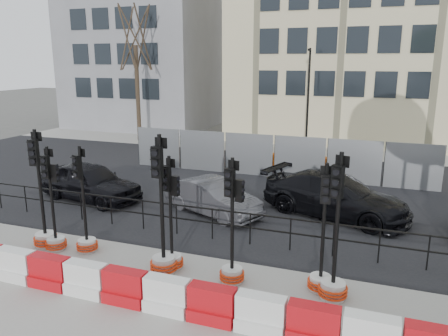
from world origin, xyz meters
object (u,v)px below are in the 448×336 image
at_px(car_a, 90,182).
at_px(car_c, 335,195).
at_px(traffic_signal_h, 334,270).
at_px(traffic_signal_d, 172,243).
at_px(traffic_signal_a, 44,224).

relative_size(car_a, car_c, 0.83).
bearing_deg(car_a, car_c, -70.48).
bearing_deg(traffic_signal_h, traffic_signal_d, -161.50).
relative_size(traffic_signal_a, traffic_signal_h, 1.01).
bearing_deg(traffic_signal_a, traffic_signal_d, -9.47).
bearing_deg(car_c, traffic_signal_d, 165.55).
bearing_deg(traffic_signal_a, traffic_signal_h, -10.16).
distance_m(traffic_signal_a, car_c, 9.51).
xyz_separation_m(traffic_signal_a, traffic_signal_h, (8.26, -0.07, -0.01)).
bearing_deg(car_c, car_a, 116.79).
xyz_separation_m(traffic_signal_h, car_a, (-9.76, 4.27, 0.03)).
height_order(traffic_signal_h, car_a, traffic_signal_h).
xyz_separation_m(traffic_signal_d, car_a, (-5.63, 4.18, 0.02)).
bearing_deg(traffic_signal_d, car_c, 71.78).
height_order(traffic_signal_a, traffic_signal_h, traffic_signal_a).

